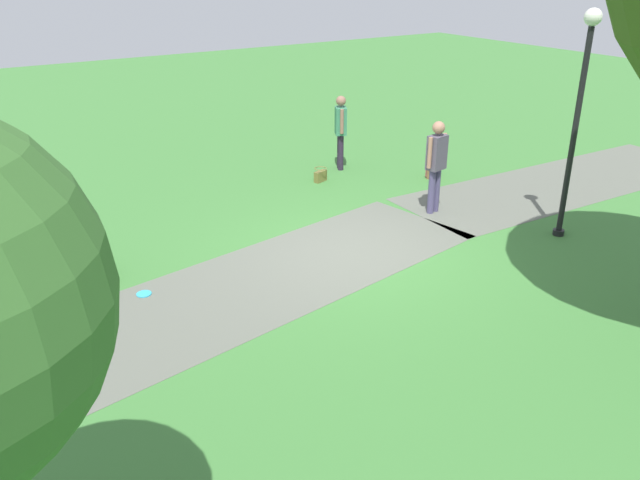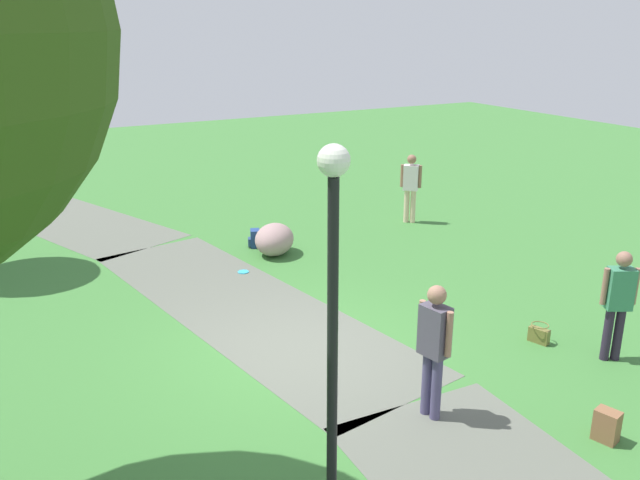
{
  "view_description": "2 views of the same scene",
  "coord_description": "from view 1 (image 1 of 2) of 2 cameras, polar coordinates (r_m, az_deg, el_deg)",
  "views": [
    {
      "loc": [
        5.94,
        7.94,
        4.62
      ],
      "look_at": [
        1.3,
        0.85,
        0.87
      ],
      "focal_mm": 36.52,
      "sensor_mm": 36.0,
      "label": 1
    },
    {
      "loc": [
        -8.12,
        3.97,
        4.79
      ],
      "look_at": [
        1.4,
        -1.18,
        1.2
      ],
      "focal_mm": 37.16,
      "sensor_mm": 36.0,
      "label": 2
    }
  ],
  "objects": [
    {
      "name": "ground_plane",
      "position": [
        10.94,
        3.28,
        -1.18
      ],
      "size": [
        48.0,
        48.0,
        0.0
      ],
      "primitive_type": "plane",
      "color": "#3B7535"
    },
    {
      "name": "lawn_boulder",
      "position": [
        10.57,
        -20.63,
        -1.67
      ],
      "size": [
        1.31,
        1.29,
        0.68
      ],
      "color": "gray",
      "rests_on": "ground"
    },
    {
      "name": "footpath_segment_mid",
      "position": [
        9.97,
        -5.59,
        -3.85
      ],
      "size": [
        8.29,
        3.69,
        0.01
      ],
      "color": "#5C6054",
      "rests_on": "ground"
    },
    {
      "name": "man_near_boulder",
      "position": [
        12.53,
        10.15,
        6.9
      ],
      "size": [
        0.51,
        0.3,
        1.79
      ],
      "color": "#494369",
      "rests_on": "ground"
    },
    {
      "name": "footpath_segment_near",
      "position": [
        15.32,
        20.64,
        4.76
      ],
      "size": [
        8.07,
        2.63,
        0.01
      ],
      "color": "#5C6054",
      "rests_on": "ground"
    },
    {
      "name": "woman_with_handbag",
      "position": [
        15.03,
        1.82,
        9.85
      ],
      "size": [
        0.38,
        0.47,
        1.7
      ],
      "color": "#2B1F33",
      "rests_on": "ground"
    },
    {
      "name": "spare_backpack_on_lawn",
      "position": [
        14.78,
        9.93,
        6.06
      ],
      "size": [
        0.32,
        0.32,
        0.4
      ],
      "color": "brown",
      "rests_on": "ground"
    },
    {
      "name": "handbag_on_grass",
      "position": [
        14.37,
        0.04,
        5.68
      ],
      "size": [
        0.34,
        0.34,
        0.31
      ],
      "color": "brown",
      "rests_on": "ground"
    },
    {
      "name": "lamp_post",
      "position": [
        11.72,
        21.76,
        11.06
      ],
      "size": [
        0.28,
        0.28,
        3.85
      ],
      "color": "black",
      "rests_on": "ground"
    },
    {
      "name": "backpack_by_boulder",
      "position": [
        10.38,
        -23.77,
        -3.58
      ],
      "size": [
        0.33,
        0.33,
        0.4
      ],
      "color": "navy",
      "rests_on": "ground"
    },
    {
      "name": "frisbee_on_grass",
      "position": [
        9.97,
        -15.17,
        -4.59
      ],
      "size": [
        0.22,
        0.22,
        0.02
      ],
      "color": "#33A9C9",
      "rests_on": "ground"
    }
  ]
}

